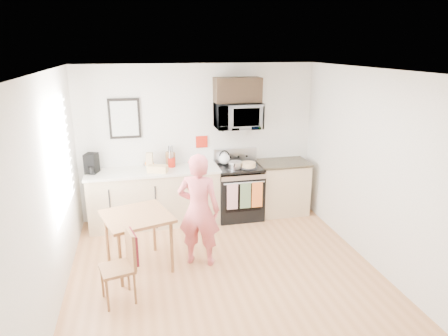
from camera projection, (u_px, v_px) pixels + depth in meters
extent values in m
plane|color=#AB6F42|center=(229.00, 283.00, 5.04)|extent=(4.60, 4.60, 0.00)
cube|color=white|center=(199.00, 142.00, 6.81)|extent=(4.00, 0.04, 2.60)
cube|color=white|center=(314.00, 305.00, 2.52)|extent=(4.00, 0.04, 2.60)
cube|color=white|center=(47.00, 200.00, 4.25)|extent=(0.04, 4.60, 2.60)
cube|color=white|center=(382.00, 174.00, 5.08)|extent=(0.04, 4.60, 2.60)
cube|color=silver|center=(230.00, 72.00, 4.28)|extent=(4.00, 4.60, 0.04)
cube|color=white|center=(59.00, 157.00, 4.92)|extent=(0.02, 1.40, 1.50)
cube|color=white|center=(60.00, 157.00, 4.93)|extent=(0.01, 1.30, 1.40)
cube|color=tan|center=(155.00, 198.00, 6.61)|extent=(2.10, 0.60, 0.90)
cube|color=#EFE2CE|center=(153.00, 171.00, 6.47)|extent=(2.14, 0.64, 0.04)
cube|color=tan|center=(282.00, 188.00, 7.07)|extent=(0.84, 0.60, 0.90)
cube|color=black|center=(283.00, 163.00, 6.94)|extent=(0.88, 0.64, 0.04)
cube|color=black|center=(239.00, 196.00, 6.90)|extent=(0.76, 0.65, 0.77)
cube|color=black|center=(243.00, 199.00, 6.59)|extent=(0.61, 0.02, 0.45)
cube|color=#B4B4B9|center=(244.00, 180.00, 6.50)|extent=(0.74, 0.02, 0.14)
cylinder|color=#B4B4B9|center=(244.00, 183.00, 6.46)|extent=(0.68, 0.02, 0.02)
cube|color=black|center=(239.00, 167.00, 6.75)|extent=(0.76, 0.65, 0.04)
cube|color=#B4B4B9|center=(235.00, 155.00, 6.97)|extent=(0.76, 0.08, 0.24)
cube|color=white|center=(232.00, 197.00, 6.48)|extent=(0.18, 0.02, 0.44)
cube|color=#4B6644|center=(245.00, 196.00, 6.53)|extent=(0.18, 0.02, 0.44)
cube|color=#D44E1F|center=(257.00, 195.00, 6.57)|extent=(0.18, 0.02, 0.44)
imported|color=#B4B4B9|center=(238.00, 116.00, 6.60)|extent=(0.76, 0.51, 0.42)
cube|color=black|center=(237.00, 90.00, 6.52)|extent=(0.76, 0.35, 0.40)
cube|color=black|center=(125.00, 118.00, 6.41)|extent=(0.50, 0.03, 0.65)
cube|color=#B7BDB2|center=(125.00, 119.00, 6.39)|extent=(0.42, 0.01, 0.56)
cube|color=#B71E0F|center=(202.00, 142.00, 6.80)|extent=(0.20, 0.02, 0.20)
imported|color=#C3353A|center=(199.00, 210.00, 5.30)|extent=(0.66, 0.55, 1.56)
cube|color=brown|center=(137.00, 216.00, 5.19)|extent=(0.81, 0.81, 0.04)
cylinder|color=brown|center=(120.00, 260.00, 4.86)|extent=(0.04, 0.04, 0.72)
cylinder|color=brown|center=(172.00, 247.00, 5.18)|extent=(0.04, 0.04, 0.72)
cylinder|color=brown|center=(107.00, 238.00, 5.42)|extent=(0.04, 0.04, 0.72)
cylinder|color=brown|center=(154.00, 228.00, 5.74)|extent=(0.04, 0.04, 0.72)
cube|color=brown|center=(117.00, 269.00, 4.57)|extent=(0.44, 0.44, 0.04)
cube|color=brown|center=(131.00, 248.00, 4.58)|extent=(0.12, 0.36, 0.44)
cube|color=#520E16|center=(132.00, 247.00, 4.59)|extent=(0.13, 0.33, 0.36)
cylinder|color=brown|center=(108.00, 296.00, 4.44)|extent=(0.03, 0.03, 0.40)
cylinder|color=brown|center=(135.00, 289.00, 4.57)|extent=(0.03, 0.03, 0.40)
cylinder|color=brown|center=(102.00, 282.00, 4.70)|extent=(0.03, 0.03, 0.40)
cylinder|color=brown|center=(128.00, 276.00, 4.84)|extent=(0.03, 0.03, 0.40)
cube|color=brown|center=(171.00, 159.00, 6.67)|extent=(0.16, 0.18, 0.23)
cylinder|color=#B71E0F|center=(172.00, 162.00, 6.62)|extent=(0.12, 0.12, 0.15)
imported|color=white|center=(150.00, 165.00, 6.62)|extent=(0.25, 0.25, 0.05)
cube|color=tan|center=(150.00, 161.00, 6.48)|extent=(0.12, 0.12, 0.27)
cube|color=black|center=(92.00, 163.00, 6.29)|extent=(0.23, 0.26, 0.31)
cylinder|color=black|center=(92.00, 170.00, 6.22)|extent=(0.12, 0.12, 0.12)
cube|color=tan|center=(158.00, 169.00, 6.33)|extent=(0.34, 0.25, 0.11)
cylinder|color=black|center=(248.00, 167.00, 6.63)|extent=(0.28, 0.28, 0.02)
cylinder|color=tan|center=(249.00, 165.00, 6.62)|extent=(0.23, 0.23, 0.08)
sphere|color=white|center=(224.00, 159.00, 6.80)|extent=(0.20, 0.20, 0.20)
cone|color=white|center=(224.00, 153.00, 6.77)|extent=(0.06, 0.06, 0.06)
torus|color=black|center=(224.00, 155.00, 6.78)|extent=(0.18, 0.02, 0.18)
cylinder|color=#B4B4B9|center=(235.00, 165.00, 6.61)|extent=(0.22, 0.22, 0.11)
cylinder|color=black|center=(234.00, 165.00, 6.45)|extent=(0.08, 0.19, 0.02)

